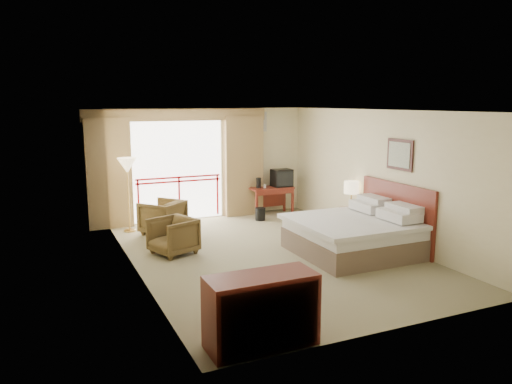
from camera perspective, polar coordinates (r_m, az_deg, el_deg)
name	(u,v)px	position (r m, az deg, el deg)	size (l,w,h in m)	color
floor	(270,254)	(9.55, 1.65, -7.12)	(7.00, 7.00, 0.00)	#7E7756
ceiling	(271,110)	(9.12, 1.73, 9.30)	(7.00, 7.00, 0.00)	white
wall_back	(209,163)	(12.45, -5.36, 3.30)	(5.00, 5.00, 0.00)	beige
wall_front	(395,227)	(6.34, 15.64, -3.86)	(5.00, 5.00, 0.00)	beige
wall_left	(134,194)	(8.47, -13.72, -0.26)	(7.00, 7.00, 0.00)	beige
wall_right	(380,176)	(10.56, 14.00, 1.78)	(7.00, 7.00, 0.00)	beige
balcony_door	(178,171)	(12.22, -8.87, 2.38)	(2.40, 2.40, 0.00)	white
balcony_railing	(179,187)	(12.26, -8.79, 0.57)	(2.09, 0.03, 1.02)	#AF0F13
curtain_left	(109,174)	(11.76, -16.48, 2.02)	(1.00, 0.26, 2.50)	olive
curtain_right	(243,166)	(12.62, -1.47, 2.98)	(1.00, 0.26, 2.50)	olive
valance	(178,115)	(12.01, -8.92, 8.71)	(4.40, 0.22, 0.28)	olive
hvac_vent	(257,122)	(12.82, 0.17, 8.03)	(0.50, 0.04, 0.50)	silver
bed	(355,234)	(9.69, 11.24, -4.74)	(2.13, 2.06, 0.97)	brown
headboard	(396,215)	(10.20, 15.72, -2.59)	(0.06, 2.10, 1.30)	#5D1912
framed_art	(400,155)	(10.02, 16.11, 4.12)	(0.04, 0.72, 0.60)	black
nightstand	(352,221)	(11.17, 10.88, -3.24)	(0.39, 0.47, 0.56)	#5D1912
table_lamp	(351,188)	(11.06, 10.85, 0.46)	(0.32, 0.32, 0.57)	tan
phone	(354,208)	(10.95, 11.17, -1.80)	(0.19, 0.15, 0.08)	black
desk	(270,193)	(12.75, 1.64, -0.10)	(1.09, 0.53, 0.72)	#5D1912
tv	(282,178)	(12.77, 2.97, 1.62)	(0.49, 0.39, 0.45)	black
coffee_maker	(259,183)	(12.51, 0.29, 1.03)	(0.12, 0.12, 0.26)	black
cup	(265,186)	(12.55, 1.01, 0.66)	(0.06, 0.06, 0.09)	white
wastebasket	(260,214)	(12.17, 0.49, -2.53)	(0.25, 0.25, 0.31)	black
armchair_far	(163,234)	(11.18, -10.57, -4.69)	(0.80, 0.82, 0.74)	#473518
armchair_near	(174,254)	(9.70, -9.40, -6.97)	(0.75, 0.77, 0.70)	#473518
side_table	(164,228)	(10.18, -10.50, -4.02)	(0.50, 0.50, 0.54)	black
book	(163,219)	(10.13, -10.54, -3.06)	(0.15, 0.20, 0.02)	white
floor_lamp	(127,168)	(11.28, -14.51, 2.64)	(0.42, 0.42, 1.65)	tan
dresser	(261,311)	(6.02, 0.63, -13.43)	(1.31, 0.56, 0.87)	#5D1912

